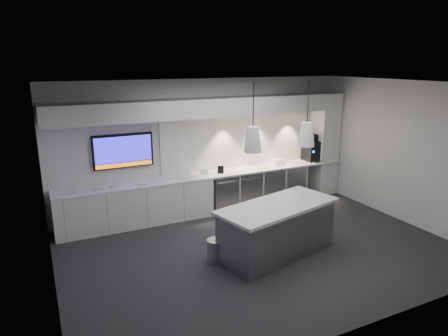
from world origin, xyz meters
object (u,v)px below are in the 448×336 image
bin (215,251)px  coffee_machine (312,150)px  wall_tv (123,151)px  island (277,229)px

bin → coffee_machine: 4.50m
wall_tv → coffee_machine: 4.73m
bin → coffee_machine: size_ratio=0.61×
island → bin: size_ratio=5.84×
wall_tv → island: size_ratio=0.52×
bin → coffee_machine: coffee_machine is taller
wall_tv → coffee_machine: size_ratio=1.85×
wall_tv → bin: (0.95, -2.52, -1.35)m
bin → wall_tv: bearing=110.8°
bin → island: bearing=-10.7°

